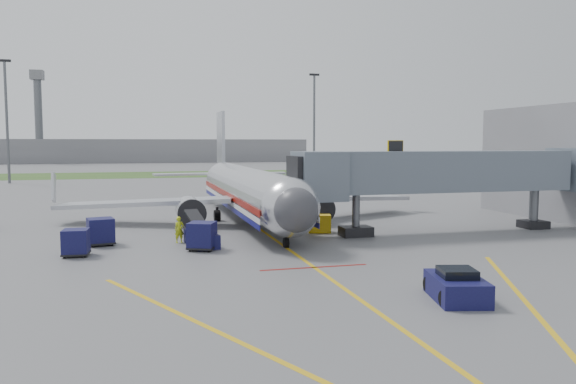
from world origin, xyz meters
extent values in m
plane|color=#565659|center=(0.00, 0.00, 0.00)|extent=(400.00, 400.00, 0.00)
cube|color=#2D4C1E|center=(0.00, 90.00, 0.01)|extent=(300.00, 25.00, 0.01)
cube|color=gold|center=(0.00, -2.00, 0.00)|extent=(0.25, 50.00, 0.01)
cube|color=maroon|center=(0.00, -4.00, 0.00)|extent=(6.00, 0.25, 0.01)
cube|color=gold|center=(-6.00, -14.00, 0.00)|extent=(9.52, 20.04, 0.01)
cube|color=gold|center=(6.00, -14.00, 0.00)|extent=(9.52, 20.04, 0.01)
cylinder|color=silver|center=(0.00, 15.00, 2.70)|extent=(3.80, 28.00, 3.80)
sphere|color=silver|center=(0.00, 1.00, 2.70)|extent=(3.80, 3.80, 3.80)
sphere|color=#38383D|center=(0.00, -0.30, 2.70)|extent=(2.74, 2.74, 2.74)
cube|color=black|center=(0.00, 0.60, 3.25)|extent=(2.20, 1.20, 0.55)
cone|color=silver|center=(0.00, 31.50, 2.70)|extent=(3.80, 5.00, 3.80)
cube|color=#B7BAC1|center=(0.00, 31.00, 6.70)|extent=(0.35, 4.20, 7.00)
cube|color=#B7BAC1|center=(-8.50, 15.00, 1.80)|extent=(15.10, 8.59, 1.13)
cube|color=#B7BAC1|center=(8.50, 15.00, 1.80)|extent=(15.10, 8.59, 1.13)
cylinder|color=silver|center=(-5.20, 12.00, 1.35)|extent=(2.10, 3.60, 2.10)
cylinder|color=silver|center=(5.20, 12.00, 1.35)|extent=(2.10, 3.60, 2.10)
cube|color=maroon|center=(1.92, 15.00, 2.35)|extent=(0.05, 28.00, 0.45)
cube|color=navy|center=(1.92, 15.00, 1.45)|extent=(0.05, 28.00, 0.35)
cylinder|color=black|center=(0.00, 2.00, 0.30)|extent=(0.28, 0.70, 0.70)
cylinder|color=black|center=(-2.60, 15.50, 0.45)|extent=(0.50, 1.00, 1.00)
cylinder|color=black|center=(2.60, 15.50, 0.45)|extent=(0.50, 1.00, 1.00)
cube|color=slate|center=(13.00, 5.00, 4.60)|extent=(20.00, 3.00, 3.00)
cube|color=slate|center=(3.20, 5.00, 4.40)|extent=(3.20, 3.60, 3.40)
cube|color=black|center=(2.00, 5.00, 4.40)|extent=(1.60, 3.00, 2.80)
cube|color=gold|center=(9.00, 5.00, 6.40)|extent=(1.20, 0.15, 1.00)
cylinder|color=#595B60|center=(6.00, 5.00, 1.55)|extent=(0.56, 0.56, 3.10)
cube|color=black|center=(6.00, 5.00, 0.35)|extent=(2.20, 1.60, 0.70)
cylinder|color=#595B60|center=(21.00, 5.00, 1.55)|extent=(0.70, 0.70, 3.10)
cube|color=black|center=(21.00, 5.00, 0.30)|extent=(1.80, 1.80, 0.60)
cylinder|color=#595B60|center=(-30.00, 70.00, 10.00)|extent=(0.44, 0.44, 20.00)
cube|color=black|center=(-30.00, 70.00, 20.20)|extent=(2.00, 0.40, 0.40)
cylinder|color=#595B60|center=(25.00, 75.00, 10.00)|extent=(0.44, 0.44, 20.00)
cube|color=black|center=(25.00, 75.00, 20.20)|extent=(2.00, 0.40, 0.40)
cube|color=slate|center=(-10.00, 170.00, 4.00)|extent=(120.00, 14.00, 8.00)
cylinder|color=#595B60|center=(-40.00, 165.00, 14.00)|extent=(2.40, 2.40, 28.00)
cube|color=slate|center=(-40.00, 165.00, 28.50)|extent=(4.00, 4.00, 3.00)
cube|color=#100D3A|center=(4.00, -11.55, 0.50)|extent=(2.71, 3.66, 1.00)
cube|color=black|center=(4.00, -11.55, 1.14)|extent=(1.76, 1.76, 0.46)
cylinder|color=black|center=(2.93, -12.51, 0.37)|extent=(0.36, 0.76, 0.73)
cylinder|color=black|center=(4.52, -12.89, 0.37)|extent=(0.36, 0.76, 0.73)
cylinder|color=black|center=(3.48, -10.20, 0.37)|extent=(0.36, 0.76, 0.73)
cylinder|color=black|center=(5.07, -10.58, 0.37)|extent=(0.36, 0.76, 0.73)
cube|color=#100D3A|center=(-12.75, 2.56, 0.88)|extent=(1.55, 1.55, 1.44)
cube|color=black|center=(-12.75, 2.56, 0.17)|extent=(1.60, 1.60, 0.11)
cylinder|color=black|center=(-13.35, 2.05, 0.13)|extent=(0.22, 0.28, 0.26)
cylinder|color=black|center=(-12.24, 1.96, 0.13)|extent=(0.22, 0.28, 0.26)
cylinder|color=black|center=(-13.26, 3.16, 0.13)|extent=(0.22, 0.28, 0.26)
cylinder|color=black|center=(-12.15, 3.08, 0.13)|extent=(0.22, 0.28, 0.26)
cube|color=#100D3A|center=(-5.31, 2.56, 0.97)|extent=(2.06, 2.06, 1.58)
cube|color=black|center=(-5.31, 2.56, 0.18)|extent=(2.12, 2.12, 0.12)
cylinder|color=black|center=(-6.10, 2.23, 0.14)|extent=(0.32, 0.35, 0.28)
cylinder|color=black|center=(-4.98, 1.76, 0.14)|extent=(0.32, 0.35, 0.28)
cylinder|color=black|center=(-5.64, 3.36, 0.14)|extent=(0.32, 0.35, 0.28)
cylinder|color=black|center=(-4.51, 2.89, 0.14)|extent=(0.32, 0.35, 0.28)
cube|color=#100D3A|center=(-11.55, 5.96, 0.98)|extent=(1.89, 1.89, 1.60)
cube|color=black|center=(-11.55, 5.96, 0.19)|extent=(1.95, 1.95, 0.12)
cylinder|color=black|center=(-12.04, 5.23, 0.14)|extent=(0.28, 0.33, 0.29)
cylinder|color=black|center=(-10.82, 5.48, 0.14)|extent=(0.28, 0.33, 0.29)
cylinder|color=black|center=(-12.29, 6.44, 0.14)|extent=(0.28, 0.33, 0.29)
cylinder|color=black|center=(-11.07, 6.69, 0.14)|extent=(0.28, 0.33, 0.29)
cube|color=#100D3A|center=(-5.19, 4.00, 0.46)|extent=(2.06, 3.86, 0.92)
cube|color=black|center=(-5.28, 4.50, 1.43)|extent=(1.64, 4.20, 1.44)
cylinder|color=black|center=(-5.45, 2.61, 0.29)|extent=(0.32, 0.60, 0.57)
cylinder|color=black|center=(-4.45, 2.79, 0.29)|extent=(0.32, 0.60, 0.57)
cylinder|color=black|center=(-5.92, 5.21, 0.29)|extent=(0.32, 0.60, 0.57)
cylinder|color=black|center=(-4.92, 5.39, 0.29)|extent=(0.32, 0.60, 0.57)
cube|color=gold|center=(4.00, 7.29, 0.66)|extent=(1.89, 1.50, 1.33)
cylinder|color=black|center=(3.47, 7.43, 0.17)|extent=(0.30, 0.38, 0.33)
cylinder|color=black|center=(4.53, 7.14, 0.17)|extent=(0.30, 0.38, 0.33)
imported|color=#B9CC18|center=(-6.50, 5.54, 0.89)|extent=(0.74, 0.58, 1.77)
camera|label=1|loc=(-9.05, -32.43, 6.70)|focal=35.00mm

